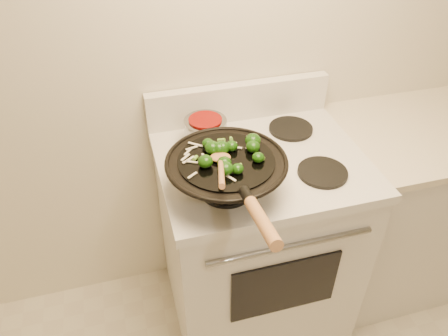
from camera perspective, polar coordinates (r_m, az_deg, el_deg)
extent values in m
plane|color=silver|center=(1.80, 6.59, 18.08)|extent=(3.50, 0.00, 3.50)
cube|color=silver|center=(1.98, 4.17, -9.87)|extent=(0.76, 0.64, 0.88)
cube|color=silver|center=(1.67, 4.87, 0.78)|extent=(0.78, 0.66, 0.04)
cube|color=silver|center=(1.85, 1.95, 8.69)|extent=(0.78, 0.05, 0.16)
cylinder|color=gray|center=(1.53, 8.76, -10.09)|extent=(0.60, 0.02, 0.02)
cube|color=black|center=(1.71, 7.95, -15.15)|extent=(0.42, 0.01, 0.28)
cylinder|color=black|center=(1.50, 0.30, -2.84)|extent=(0.18, 0.18, 0.01)
cylinder|color=black|center=(1.61, 12.74, -0.56)|extent=(0.18, 0.18, 0.01)
cylinder|color=black|center=(1.73, -2.38, 3.45)|extent=(0.18, 0.18, 0.01)
cylinder|color=black|center=(1.83, 8.72, 5.11)|extent=(0.18, 0.18, 0.01)
cube|color=silver|center=(2.32, 22.63, -4.81)|extent=(0.85, 0.60, 0.88)
cube|color=beige|center=(2.06, 25.64, 4.57)|extent=(0.87, 0.62, 0.03)
torus|color=black|center=(1.42, 0.32, 0.89)|extent=(0.40, 0.40, 0.01)
cylinder|color=black|center=(1.42, 0.32, 0.99)|extent=(0.32, 0.32, 0.01)
cylinder|color=black|center=(1.22, 2.98, -3.60)|extent=(0.03, 0.07, 0.04)
cylinder|color=#A77042|center=(1.11, 5.05, -7.05)|extent=(0.04, 0.21, 0.08)
ellipsoid|color=#133A09|center=(1.46, -2.12, 3.22)|extent=(0.04, 0.04, 0.03)
cylinder|color=#5A8831|center=(1.47, -1.65, 2.97)|extent=(0.02, 0.02, 0.02)
ellipsoid|color=#133A09|center=(1.35, 0.21, -0.06)|extent=(0.05, 0.05, 0.04)
ellipsoid|color=#133A09|center=(1.43, -1.35, 2.46)|extent=(0.04, 0.04, 0.04)
ellipsoid|color=#133A09|center=(1.44, -0.13, 2.48)|extent=(0.04, 0.04, 0.03)
cylinder|color=#5A8831|center=(1.45, 0.32, 2.24)|extent=(0.02, 0.02, 0.02)
ellipsoid|color=#133A09|center=(1.44, -0.67, 2.63)|extent=(0.05, 0.05, 0.04)
ellipsoid|color=#133A09|center=(1.44, -1.55, 2.70)|extent=(0.05, 0.05, 0.04)
ellipsoid|color=#133A09|center=(1.45, 1.00, 2.90)|extent=(0.04, 0.04, 0.04)
cylinder|color=#5A8831|center=(1.46, 1.46, 2.64)|extent=(0.02, 0.02, 0.02)
ellipsoid|color=#133A09|center=(1.44, -0.24, 2.73)|extent=(0.05, 0.05, 0.04)
ellipsoid|color=#133A09|center=(1.37, 0.03, 0.69)|extent=(0.05, 0.05, 0.04)
ellipsoid|color=#133A09|center=(1.47, 3.79, 3.62)|extent=(0.05, 0.05, 0.05)
cylinder|color=#5A8831|center=(1.48, 4.36, 3.22)|extent=(0.02, 0.02, 0.02)
ellipsoid|color=#133A09|center=(1.38, -2.44, 0.87)|extent=(0.05, 0.05, 0.04)
ellipsoid|color=#133A09|center=(1.45, 3.81, 2.83)|extent=(0.05, 0.05, 0.04)
ellipsoid|color=#133A09|center=(1.40, 4.48, 1.39)|extent=(0.04, 0.04, 0.03)
cylinder|color=#5A8831|center=(1.41, 4.92, 1.15)|extent=(0.02, 0.02, 0.01)
ellipsoid|color=#133A09|center=(1.35, 1.79, -0.09)|extent=(0.04, 0.04, 0.03)
cube|color=white|center=(1.43, -5.06, 1.40)|extent=(0.04, 0.03, 0.00)
cube|color=white|center=(1.48, 3.26, 2.95)|extent=(0.03, 0.04, 0.00)
cube|color=white|center=(1.45, -4.72, 2.14)|extent=(0.03, 0.04, 0.00)
cube|color=white|center=(1.41, -4.21, 0.79)|extent=(0.04, 0.02, 0.00)
cube|color=white|center=(1.42, -4.65, 1.08)|extent=(0.05, 0.03, 0.00)
cube|color=white|center=(1.47, 1.61, 2.69)|extent=(0.04, 0.02, 0.00)
cube|color=white|center=(1.34, 0.80, -1.27)|extent=(0.03, 0.04, 0.00)
cube|color=white|center=(1.48, -3.73, 3.09)|extent=(0.05, 0.04, 0.00)
cube|color=white|center=(1.42, -2.44, 1.33)|extent=(0.02, 0.05, 0.00)
cube|color=white|center=(1.47, 1.16, 2.86)|extent=(0.04, 0.04, 0.00)
cube|color=white|center=(1.35, -4.15, -0.96)|extent=(0.04, 0.03, 0.00)
cube|color=white|center=(1.47, -4.25, 2.61)|extent=(0.04, 0.02, 0.00)
cylinder|color=#639F33|center=(1.38, 1.90, 0.35)|extent=(0.03, 0.02, 0.02)
cylinder|color=#639F33|center=(1.48, -2.43, 3.30)|extent=(0.02, 0.03, 0.02)
cylinder|color=#639F33|center=(1.50, 0.92, 3.83)|extent=(0.03, 0.03, 0.02)
cylinder|color=#639F33|center=(1.43, -1.45, 2.01)|extent=(0.02, 0.02, 0.01)
cylinder|color=#639F33|center=(1.49, -0.35, 3.66)|extent=(0.01, 0.02, 0.01)
cylinder|color=#639F33|center=(1.41, -3.78, 1.30)|extent=(0.03, 0.02, 0.02)
cylinder|color=#639F33|center=(1.42, 4.85, 1.38)|extent=(0.02, 0.03, 0.02)
sphere|color=beige|center=(1.40, -0.54, 0.77)|extent=(0.01, 0.01, 0.01)
sphere|color=beige|center=(1.37, 0.00, -0.30)|extent=(0.01, 0.01, 0.01)
sphere|color=beige|center=(1.37, -0.14, -0.03)|extent=(0.01, 0.01, 0.01)
ellipsoid|color=#A77042|center=(1.41, -0.47, 1.41)|extent=(0.08, 0.07, 0.02)
cylinder|color=#A77042|center=(1.26, -0.38, -0.45)|extent=(0.08, 0.26, 0.12)
cylinder|color=gray|center=(1.70, -2.42, 4.92)|extent=(0.17, 0.17, 0.09)
cylinder|color=#730805|center=(1.67, -2.47, 6.33)|extent=(0.13, 0.13, 0.01)
cylinder|color=black|center=(1.58, -0.10, 3.92)|extent=(0.05, 0.10, 0.02)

